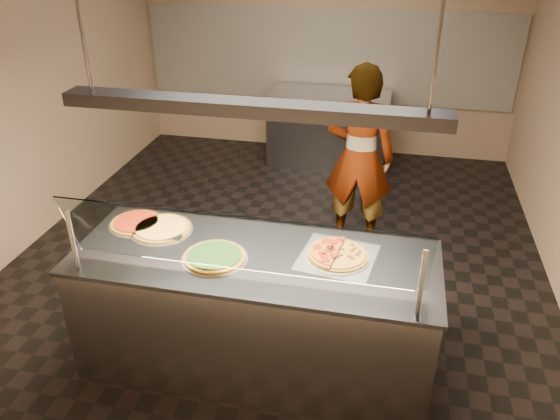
% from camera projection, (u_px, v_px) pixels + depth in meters
% --- Properties ---
extents(ground, '(5.00, 6.00, 0.02)m').
position_uv_depth(ground, '(277.00, 260.00, 5.28)').
color(ground, black).
rests_on(ground, ground).
extents(wall_back, '(5.00, 0.02, 3.00)m').
position_uv_depth(wall_back, '(327.00, 40.00, 7.16)').
color(wall_back, '#94775F').
rests_on(wall_back, ground).
extents(wall_front, '(5.00, 0.02, 3.00)m').
position_uv_depth(wall_front, '(97.00, 362.00, 1.98)').
color(wall_front, '#94775F').
rests_on(wall_front, ground).
extents(wall_left, '(0.02, 6.00, 3.00)m').
position_uv_depth(wall_left, '(12.00, 92.00, 5.04)').
color(wall_left, '#94775F').
rests_on(wall_left, ground).
extents(tile_band, '(4.90, 0.02, 1.20)m').
position_uv_depth(tile_band, '(326.00, 56.00, 7.23)').
color(tile_band, silver).
rests_on(tile_band, wall_back).
extents(serving_counter, '(2.45, 0.94, 0.93)m').
position_uv_depth(serving_counter, '(256.00, 311.00, 3.86)').
color(serving_counter, '#B7B7BC').
rests_on(serving_counter, ground).
extents(sneeze_guard, '(2.21, 0.18, 0.54)m').
position_uv_depth(sneeze_guard, '(238.00, 245.00, 3.20)').
color(sneeze_guard, '#B7B7BC').
rests_on(sneeze_guard, serving_counter).
extents(perforated_tray, '(0.55, 0.55, 0.01)m').
position_uv_depth(perforated_tray, '(337.00, 256.00, 3.62)').
color(perforated_tray, silver).
rests_on(perforated_tray, serving_counter).
extents(half_pizza_pepperoni, '(0.26, 0.43, 0.05)m').
position_uv_depth(half_pizza_pepperoni, '(323.00, 251.00, 3.63)').
color(half_pizza_pepperoni, brown).
rests_on(half_pizza_pepperoni, perforated_tray).
extents(half_pizza_sausage, '(0.26, 0.43, 0.04)m').
position_uv_depth(half_pizza_sausage, '(352.00, 255.00, 3.60)').
color(half_pizza_sausage, brown).
rests_on(half_pizza_sausage, perforated_tray).
extents(pizza_spinach, '(0.44, 0.44, 0.03)m').
position_uv_depth(pizza_spinach, '(215.00, 256.00, 3.60)').
color(pizza_spinach, silver).
rests_on(pizza_spinach, serving_counter).
extents(pizza_cheese, '(0.45, 0.45, 0.03)m').
position_uv_depth(pizza_cheese, '(162.00, 228.00, 3.94)').
color(pizza_cheese, silver).
rests_on(pizza_cheese, serving_counter).
extents(pizza_tomato, '(0.40, 0.40, 0.03)m').
position_uv_depth(pizza_tomato, '(137.00, 222.00, 4.01)').
color(pizza_tomato, silver).
rests_on(pizza_tomato, serving_counter).
extents(pizza_spatula, '(0.25, 0.21, 0.02)m').
position_uv_depth(pizza_spatula, '(165.00, 231.00, 3.87)').
color(pizza_spatula, '#B7B7BC').
rests_on(pizza_spatula, pizza_spinach).
extents(prep_table, '(1.56, 0.74, 0.93)m').
position_uv_depth(prep_table, '(328.00, 127.00, 7.23)').
color(prep_table, '#3A3A3F').
rests_on(prep_table, ground).
extents(worker, '(0.69, 0.48, 1.81)m').
position_uv_depth(worker, '(359.00, 158.00, 5.19)').
color(worker, '#34313E').
rests_on(worker, ground).
extents(heat_lamp_housing, '(2.30, 0.18, 0.08)m').
position_uv_depth(heat_lamp_housing, '(250.00, 108.00, 3.15)').
color(heat_lamp_housing, '#3A3A3F').
rests_on(heat_lamp_housing, ceiling).
extents(lamp_rod_left, '(0.02, 0.02, 1.01)m').
position_uv_depth(lamp_rod_left, '(77.00, 3.00, 3.08)').
color(lamp_rod_left, '#B7B7BC').
rests_on(lamp_rod_left, ceiling).
extents(lamp_rod_right, '(0.02, 0.02, 1.01)m').
position_uv_depth(lamp_rod_right, '(442.00, 15.00, 2.71)').
color(lamp_rod_right, '#B7B7BC').
rests_on(lamp_rod_right, ceiling).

